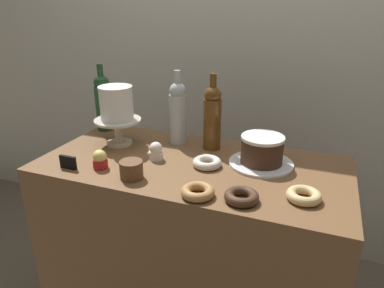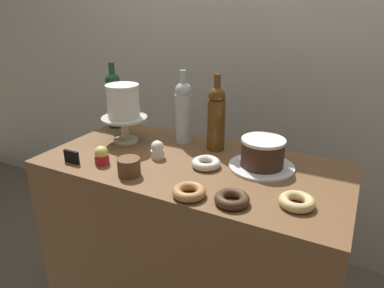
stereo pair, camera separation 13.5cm
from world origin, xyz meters
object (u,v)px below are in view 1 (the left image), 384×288
(chocolate_round_cake, at_px, (262,149))
(white_layer_cake, at_px, (116,103))
(donut_sugar, at_px, (207,163))
(donut_maple, at_px, (198,192))
(wine_bottle_green, at_px, (103,101))
(cupcake_lemon, at_px, (100,160))
(cake_stand_pedestal, at_px, (118,127))
(cookie_stack, at_px, (131,170))
(wine_bottle_amber, at_px, (212,117))
(cupcake_vanilla, at_px, (156,151))
(donut_chocolate, at_px, (241,197))
(wine_bottle_clear, at_px, (178,112))
(donut_glazed, at_px, (304,196))
(price_sign_chalkboard, at_px, (68,162))

(chocolate_round_cake, bearing_deg, white_layer_cake, -178.74)
(donut_sugar, xyz_separation_m, donut_maple, (0.04, -0.23, 0.00))
(chocolate_round_cake, height_order, wine_bottle_green, wine_bottle_green)
(cupcake_lemon, bearing_deg, white_layer_cake, 105.39)
(cupcake_lemon, distance_m, donut_sugar, 0.41)
(cake_stand_pedestal, xyz_separation_m, cookie_stack, (0.22, -0.27, -0.05))
(wine_bottle_amber, height_order, cupcake_vanilla, wine_bottle_amber)
(white_layer_cake, height_order, cookie_stack, white_layer_cake)
(wine_bottle_green, bearing_deg, cake_stand_pedestal, -40.26)
(cake_stand_pedestal, bearing_deg, donut_maple, -31.98)
(wine_bottle_amber, height_order, wine_bottle_green, same)
(chocolate_round_cake, relative_size, wine_bottle_green, 0.51)
(cookie_stack, bearing_deg, donut_chocolate, -1.87)
(wine_bottle_clear, height_order, wine_bottle_green, same)
(white_layer_cake, relative_size, chocolate_round_cake, 0.88)
(donut_chocolate, bearing_deg, white_layer_cake, 155.78)
(cake_stand_pedestal, height_order, cupcake_lemon, cake_stand_pedestal)
(white_layer_cake, distance_m, wine_bottle_clear, 0.27)
(donut_glazed, bearing_deg, cookie_stack, -173.80)
(cupcake_vanilla, bearing_deg, donut_chocolate, -25.77)
(wine_bottle_amber, relative_size, donut_sugar, 2.91)
(chocolate_round_cake, distance_m, wine_bottle_green, 0.82)
(donut_chocolate, bearing_deg, wine_bottle_clear, 134.25)
(cupcake_vanilla, xyz_separation_m, donut_sugar, (0.21, 0.01, -0.02))
(cupcake_lemon, xyz_separation_m, donut_sugar, (0.38, 0.16, -0.02))
(cake_stand_pedestal, distance_m, donut_chocolate, 0.69)
(cake_stand_pedestal, relative_size, wine_bottle_clear, 0.63)
(cookie_stack, bearing_deg, chocolate_round_cake, 34.33)
(cake_stand_pedestal, xyz_separation_m, price_sign_chalkboard, (-0.05, -0.29, -0.05))
(chocolate_round_cake, height_order, donut_maple, chocolate_round_cake)
(donut_glazed, bearing_deg, donut_chocolate, -157.20)
(cupcake_vanilla, xyz_separation_m, donut_chocolate, (0.40, -0.19, -0.02))
(cake_stand_pedestal, bearing_deg, wine_bottle_amber, 14.56)
(wine_bottle_clear, xyz_separation_m, cupcake_vanilla, (-0.01, -0.21, -0.11))
(cake_stand_pedestal, distance_m, cookie_stack, 0.35)
(cupcake_vanilla, relative_size, donut_glazed, 0.66)
(white_layer_cake, relative_size, donut_maple, 1.30)
(donut_sugar, height_order, cookie_stack, cookie_stack)
(donut_chocolate, relative_size, donut_sugar, 1.00)
(white_layer_cake, bearing_deg, cupcake_lemon, -74.61)
(wine_bottle_green, bearing_deg, cupcake_vanilla, -30.46)
(cupcake_vanilla, bearing_deg, wine_bottle_clear, 87.82)
(wine_bottle_amber, xyz_separation_m, cupcake_lemon, (-0.34, -0.34, -0.11))
(cake_stand_pedestal, height_order, donut_maple, cake_stand_pedestal)
(wine_bottle_clear, height_order, donut_sugar, wine_bottle_clear)
(donut_sugar, relative_size, donut_maple, 1.00)
(wine_bottle_amber, bearing_deg, price_sign_chalkboard, -138.70)
(cake_stand_pedestal, relative_size, cupcake_vanilla, 2.75)
(white_layer_cake, relative_size, price_sign_chalkboard, 2.08)
(cupcake_lemon, bearing_deg, cake_stand_pedestal, 105.39)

